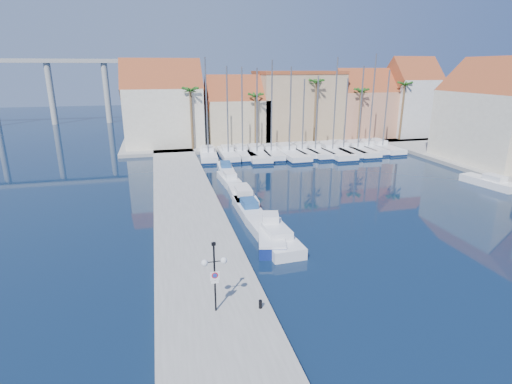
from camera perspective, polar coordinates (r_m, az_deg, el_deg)
The scene contains 37 objects.
ground at distance 25.76m, azimuth 14.16°, elevation -12.37°, with size 260.00×260.00×0.00m, color black.
quay_west at distance 35.31m, azimuth -9.51°, elevation -3.28°, with size 6.00×77.00×0.50m, color gray.
shore_north at distance 71.83m, azimuth 3.47°, elevation 7.46°, with size 54.00×16.00×0.50m, color gray.
lamp_post at distance 20.39m, azimuth -5.97°, elevation -10.54°, with size 1.31×0.36×3.87m.
bollard at distance 21.65m, azimuth 0.63°, elevation -15.73°, with size 0.18×0.18×0.46m, color black.
fishing_boat at distance 29.91m, azimuth 2.14°, elevation -6.10°, with size 3.10×5.86×1.95m.
motorboat_west_0 at distance 30.15m, azimuth 2.55°, elevation -6.19°, with size 2.77×7.46×1.40m.
motorboat_west_1 at distance 35.96m, azimuth -1.17°, elevation -2.21°, with size 1.84×5.62×1.40m.
motorboat_west_2 at distance 39.47m, azimuth -1.94°, elevation -0.41°, with size 2.35×6.63×1.40m.
motorboat_west_3 at distance 45.27m, azimuth -3.88°, elevation 1.89°, with size 1.99×5.38×1.40m.
motorboat_west_4 at distance 50.28m, azimuth -4.41°, elevation 3.45°, with size 2.11×5.48×1.40m.
motorboat_east_1 at distance 50.98m, azimuth 30.39°, elevation 1.26°, with size 3.03×6.28×1.40m.
sailboat_0 at distance 58.10m, azimuth -6.84°, elevation 5.39°, with size 3.08×9.01×13.90m.
sailboat_1 at distance 58.22m, azimuth -4.04°, elevation 5.48°, with size 2.48×8.72×12.78m.
sailboat_2 at distance 58.85m, azimuth -2.07°, elevation 5.63°, with size 2.89×8.93×12.67m.
sailboat_3 at distance 58.54m, azimuth 0.03°, elevation 5.54°, with size 3.70×11.14×12.53m.
sailboat_4 at distance 59.02m, azimuth 2.06°, elevation 5.68°, with size 2.67×8.91×13.59m.
sailboat_5 at distance 59.58m, azimuth 4.53°, elevation 5.69°, with size 3.55×11.67×12.70m.
sailboat_6 at distance 60.80m, azimuth 6.42°, elevation 5.89°, with size 2.64×9.20×11.01m.
sailboat_7 at distance 61.12m, azimuth 8.23°, elevation 5.87°, with size 2.97×10.03×11.45m.
sailboat_8 at distance 61.59m, azimuth 10.59°, elevation 5.84°, with size 3.21×12.05×13.99m.
sailboat_9 at distance 63.10m, azimuth 12.11°, elevation 6.01°, with size 3.03×11.07×11.12m.
sailboat_10 at distance 63.68m, azimuth 14.06°, elevation 5.99°, with size 2.99×10.86×12.80m.
sailboat_11 at distance 65.22m, azimuth 15.53°, elevation 6.19°, with size 2.71×9.33×14.50m.
sailboat_12 at distance 66.43m, azimuth 17.34°, elevation 6.18°, with size 2.94×10.26×12.23m.
building_0 at distance 66.81m, azimuth -13.13°, elevation 11.74°, with size 12.30×9.00×13.50m.
building_1 at distance 68.21m, azimuth -2.75°, elevation 11.23°, with size 10.30×8.00×11.00m.
building_2 at distance 72.00m, azimuth 5.89°, elevation 12.25°, with size 14.20×10.20×11.50m.
building_3 at distance 76.03m, azimuth 14.88°, elevation 11.74°, with size 10.30×8.00×12.00m.
building_4 at distance 79.79m, azimuth 21.11°, elevation 12.21°, with size 8.30×8.00×14.00m.
building_6 at distance 61.61m, azimuth 31.14°, elevation 9.29°, with size 9.00×14.30×13.50m.
palm_0 at distance 61.84m, azimuth -9.37°, elevation 13.91°, with size 2.60×2.60×10.15m.
palm_1 at distance 63.53m, azimuth -0.06°, elevation 13.37°, with size 2.60×2.60×9.15m.
palm_2 at distance 66.53m, azimuth 8.63°, elevation 14.98°, with size 2.60×2.60×11.15m.
palm_3 at distance 70.02m, azimuth 14.82°, elevation 13.57°, with size 2.60×2.60×9.65m.
palm_4 at distance 74.10m, azimuth 20.49°, elevation 13.98°, with size 2.60×2.60×10.65m.
viaduct at distance 105.31m, azimuth -30.24°, elevation 13.84°, with size 48.00×2.20×14.45m.
Camera 1 is at (-11.19, -19.53, 12.54)m, focal length 28.00 mm.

